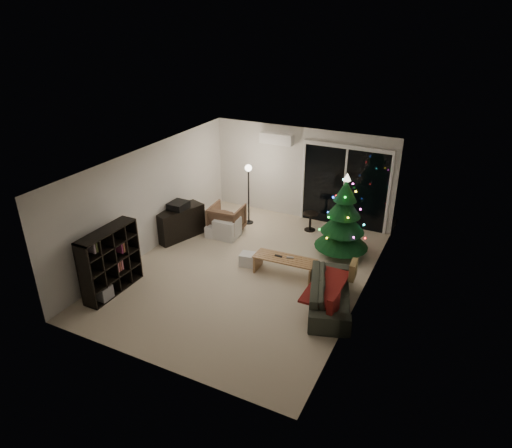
{
  "coord_description": "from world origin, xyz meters",
  "views": [
    {
      "loc": [
        4.02,
        -7.65,
        5.29
      ],
      "look_at": [
        0.1,
        0.3,
        1.05
      ],
      "focal_mm": 32.0,
      "sensor_mm": 36.0,
      "label": 1
    }
  ],
  "objects": [
    {
      "name": "ottoman",
      "position": [
        -1.19,
        1.27,
        0.25
      ],
      "size": [
        0.57,
        0.57,
        0.5
      ],
      "primitive_type": "cube",
      "rotation": [
        0.0,
        0.0,
        0.02
      ],
      "color": "silver",
      "rests_on": "floor"
    },
    {
      "name": "cardboard_box_a",
      "position": [
        -1.49,
        1.13,
        0.15
      ],
      "size": [
        0.46,
        0.38,
        0.29
      ],
      "primitive_type": "cube",
      "rotation": [
        0.0,
        0.0,
        0.17
      ],
      "color": "silver",
      "rests_on": "floor"
    },
    {
      "name": "room",
      "position": [
        0.46,
        1.49,
        1.02
      ],
      "size": [
        6.5,
        7.51,
        2.6
      ],
      "color": "beige",
      "rests_on": "ground"
    },
    {
      "name": "bookshelf",
      "position": [
        -2.25,
        -1.86,
        0.69
      ],
      "size": [
        0.61,
        1.42,
        1.38
      ],
      "primitive_type": null,
      "rotation": [
        0.0,
        0.0,
        -0.19
      ],
      "color": "black",
      "rests_on": "floor"
    },
    {
      "name": "christmas_tree",
      "position": [
        1.64,
        1.66,
        1.01
      ],
      "size": [
        1.5,
        1.5,
        2.01
      ],
      "primitive_type": "cone",
      "rotation": [
        0.0,
        0.0,
        0.23
      ],
      "color": "#0B3F16",
      "rests_on": "floor"
    },
    {
      "name": "remote_b",
      "position": [
        0.92,
        0.28,
        0.43
      ],
      "size": [
        0.16,
        0.1,
        0.02
      ],
      "primitive_type": "cube",
      "rotation": [
        0.0,
        0.0,
        0.35
      ],
      "color": "slate",
      "rests_on": "coffee_table"
    },
    {
      "name": "armchair",
      "position": [
        -1.33,
        1.51,
        0.37
      ],
      "size": [
        0.86,
        0.88,
        0.74
      ],
      "primitive_type": "imported",
      "rotation": [
        0.0,
        0.0,
        3.23
      ],
      "color": "brown",
      "rests_on": "floor"
    },
    {
      "name": "cushion_a",
      "position": [
        2.3,
        0.24,
        0.52
      ],
      "size": [
        0.14,
        0.38,
        0.38
      ],
      "primitive_type": "cube",
      "rotation": [
        0.0,
        0.0,
        0.09
      ],
      "color": "#A4844F",
      "rests_on": "sofa"
    },
    {
      "name": "stereo",
      "position": [
        -2.25,
        0.74,
        0.87
      ],
      "size": [
        0.4,
        0.47,
        0.17
      ],
      "primitive_type": "cube",
      "color": "black",
      "rests_on": "media_cabinet"
    },
    {
      "name": "sofa_throw",
      "position": [
        1.95,
        -0.41,
        0.41
      ],
      "size": [
        0.61,
        1.41,
        0.05
      ],
      "primitive_type": "cube",
      "color": "#61110D",
      "rests_on": "sofa"
    },
    {
      "name": "side_table",
      "position": [
        0.55,
        2.56,
        0.24
      ],
      "size": [
        0.5,
        0.5,
        0.48
      ],
      "primitive_type": "cylinder",
      "rotation": [
        0.0,
        0.0,
        0.34
      ],
      "color": "black",
      "rests_on": "floor"
    },
    {
      "name": "coffee_table",
      "position": [
        0.82,
        0.23,
        0.21
      ],
      "size": [
        1.36,
        0.53,
        0.42
      ],
      "primitive_type": null,
      "rotation": [
        0.0,
        0.0,
        0.05
      ],
      "color": "#A07350",
      "rests_on": "floor"
    },
    {
      "name": "remote_a",
      "position": [
        0.67,
        0.23,
        0.43
      ],
      "size": [
        0.17,
        0.05,
        0.02
      ],
      "primitive_type": "cube",
      "color": "black",
      "rests_on": "coffee_table"
    },
    {
      "name": "cardboard_box_b",
      "position": [
        -0.05,
        0.27,
        0.14
      ],
      "size": [
        0.45,
        0.36,
        0.29
      ],
      "primitive_type": "cube",
      "rotation": [
        0.0,
        0.0,
        0.15
      ],
      "color": "silver",
      "rests_on": "floor"
    },
    {
      "name": "cushion_b",
      "position": [
        2.3,
        -1.06,
        0.52
      ],
      "size": [
        0.14,
        0.38,
        0.38
      ],
      "primitive_type": "cube",
      "rotation": [
        0.0,
        0.0,
        -0.07
      ],
      "color": "#61110D",
      "rests_on": "sofa"
    },
    {
      "name": "floor_lamp",
      "position": [
        -1.08,
        2.26,
        0.79
      ],
      "size": [
        0.25,
        0.25,
        1.57
      ],
      "primitive_type": "cylinder",
      "color": "black",
      "rests_on": "floor"
    },
    {
      "name": "sofa",
      "position": [
        2.05,
        -0.41,
        0.29
      ],
      "size": [
        1.31,
        2.09,
        0.57
      ],
      "primitive_type": "imported",
      "rotation": [
        0.0,
        0.0,
        1.88
      ],
      "color": "#262B22",
      "rests_on": "floor"
    },
    {
      "name": "media_cabinet",
      "position": [
        -2.25,
        0.74,
        0.39
      ],
      "size": [
        0.85,
        1.34,
        0.79
      ],
      "primitive_type": "cube",
      "rotation": [
        0.0,
        0.0,
        -0.33
      ],
      "color": "black",
      "rests_on": "floor"
    }
  ]
}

